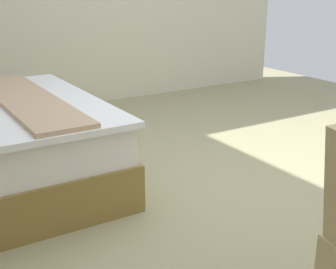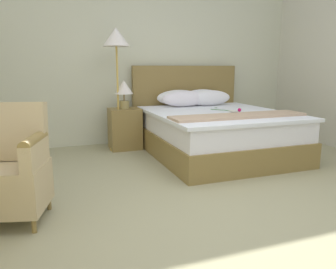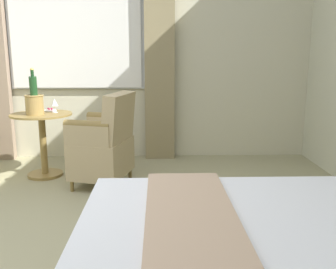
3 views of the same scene
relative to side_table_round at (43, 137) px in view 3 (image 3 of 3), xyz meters
The scene contains 7 objects.
wall_window_side 1.45m from the side_table_round, 163.56° to the left, with size 0.27×5.80×3.18m.
side_table_round is the anchor object (origin of this frame).
champagne_bucket 0.40m from the side_table_round, 31.61° to the right, with size 0.19×0.19×0.47m.
wine_glass_near_bucket 0.38m from the side_table_round, 118.28° to the left, with size 0.08×0.08×0.14m.
wine_glass_near_edge 0.41m from the side_table_round, 145.07° to the right, with size 0.07×0.07×0.15m.
snack_plate 0.32m from the side_table_round, 167.53° to the left, with size 0.15×0.15×0.04m.
armchair_by_window 0.76m from the side_table_round, 66.13° to the left, with size 0.69×0.65×0.92m.
Camera 3 is at (1.93, 0.97, 1.26)m, focal length 40.00 mm.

